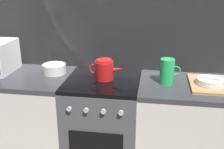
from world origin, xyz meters
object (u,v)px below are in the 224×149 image
object	(u,v)px
kettle	(104,70)
dish_pile	(210,83)
stove_unit	(103,128)
pitcher	(167,71)
mixing_bowl	(54,69)

from	to	relation	value
kettle	dish_pile	xyz separation A→B (m)	(0.83, -0.02, -0.06)
stove_unit	dish_pile	bearing A→B (deg)	0.03
stove_unit	kettle	distance (m)	0.53
stove_unit	pitcher	size ratio (longest dim) A/B	4.50
stove_unit	pitcher	bearing A→B (deg)	0.04
dish_pile	stove_unit	bearing A→B (deg)	-179.97
pitcher	dish_pile	world-z (taller)	pitcher
stove_unit	kettle	bearing A→B (deg)	63.57
kettle	mixing_bowl	world-z (taller)	kettle
kettle	stove_unit	bearing A→B (deg)	-116.43
stove_unit	pitcher	world-z (taller)	pitcher
kettle	mixing_bowl	size ratio (longest dim) A/B	1.42
stove_unit	pitcher	distance (m)	0.75
mixing_bowl	pitcher	world-z (taller)	pitcher
mixing_bowl	dish_pile	bearing A→B (deg)	-4.24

